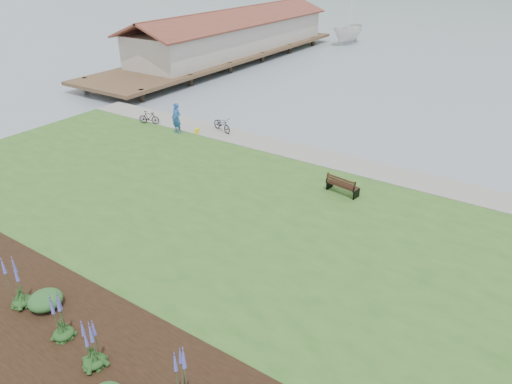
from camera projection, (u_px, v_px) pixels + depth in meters
ground at (236, 209)px, 21.56m from camera, size 600.00×600.00×0.00m
lawn at (209, 224)px, 19.99m from camera, size 34.00×20.00×0.40m
shoreline_path at (305, 153)px, 26.46m from camera, size 34.00×2.20×0.03m
garden_bed at (117, 372)px, 12.67m from camera, size 24.00×4.40×0.04m
pier_pavilion at (234, 35)px, 50.39m from camera, size 8.00×36.00×5.40m
park_bench at (342, 185)px, 21.83m from camera, size 1.63×0.86×0.97m
person at (176, 116)px, 28.93m from camera, size 0.86×0.60×2.30m
bicycle_a at (222, 124)px, 29.51m from camera, size 1.22×1.94×0.96m
bicycle_b at (149, 118)px, 30.84m from camera, size 0.89×1.52×0.88m
sailboat at (347, 44)px, 60.40m from camera, size 11.48×11.66×28.24m
pannier at (197, 131)px, 29.28m from camera, size 0.28×0.36×0.34m
echium_0 at (91, 347)px, 12.53m from camera, size 0.62×0.62×1.79m
echium_1 at (183, 378)px, 11.36m from camera, size 0.62×0.62×2.37m
echium_4 at (59, 318)px, 13.43m from camera, size 0.62×0.62×1.94m
echium_5 at (18, 285)px, 14.67m from camera, size 0.62×0.62×2.19m
shrub_0 at (45, 300)px, 14.85m from camera, size 1.10×1.10×0.55m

